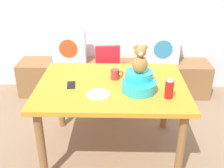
% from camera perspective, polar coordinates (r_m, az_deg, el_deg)
% --- Properties ---
extents(ground_plane, '(8.00, 8.00, 0.00)m').
position_cam_1_polar(ground_plane, '(2.89, -0.05, -13.30)').
color(ground_plane, '#8C7256').
extents(window_bench, '(2.60, 0.44, 0.46)m').
position_cam_1_polar(window_bench, '(3.83, 0.40, 1.33)').
color(window_bench, olive).
rests_on(window_bench, ground_plane).
extents(pillow_floral_left, '(0.44, 0.15, 0.44)m').
position_cam_1_polar(pillow_floral_left, '(3.71, -8.90, 7.60)').
color(pillow_floral_left, silver).
rests_on(pillow_floral_left, window_bench).
extents(pillow_floral_right, '(0.44, 0.15, 0.44)m').
position_cam_1_polar(pillow_floral_right, '(3.70, 10.41, 7.43)').
color(pillow_floral_right, silver).
rests_on(pillow_floral_right, window_bench).
extents(book_stack, '(0.20, 0.14, 0.09)m').
position_cam_1_polar(book_stack, '(3.73, 2.91, 5.14)').
color(book_stack, tan).
rests_on(book_stack, window_bench).
extents(dining_table, '(1.34, 1.00, 0.74)m').
position_cam_1_polar(dining_table, '(2.53, -0.05, -1.91)').
color(dining_table, orange).
rests_on(dining_table, ground_plane).
extents(highchair, '(0.35, 0.48, 0.79)m').
position_cam_1_polar(highchair, '(3.32, -0.74, 2.78)').
color(highchair, red).
rests_on(highchair, ground_plane).
extents(infant_seat_teal, '(0.30, 0.33, 0.16)m').
position_cam_1_polar(infant_seat_teal, '(2.36, 5.62, 0.35)').
color(infant_seat_teal, '#28B7C8').
rests_on(infant_seat_teal, dining_table).
extents(teddy_bear, '(0.13, 0.12, 0.25)m').
position_cam_1_polar(teddy_bear, '(2.28, 5.84, 5.02)').
color(teddy_bear, '#A0783D').
rests_on(teddy_bear, infant_seat_teal).
extents(ketchup_bottle, '(0.07, 0.07, 0.18)m').
position_cam_1_polar(ketchup_bottle, '(2.26, 11.80, -0.84)').
color(ketchup_bottle, red).
rests_on(ketchup_bottle, dining_table).
extents(coffee_mug, '(0.12, 0.08, 0.09)m').
position_cam_1_polar(coffee_mug, '(2.56, 0.70, 2.04)').
color(coffee_mug, '#9E332D').
rests_on(coffee_mug, dining_table).
extents(dinner_plate_near, '(0.20, 0.20, 0.01)m').
position_cam_1_polar(dinner_plate_near, '(2.30, -2.84, -2.13)').
color(dinner_plate_near, white).
rests_on(dinner_plate_near, dining_table).
extents(cell_phone, '(0.09, 0.15, 0.01)m').
position_cam_1_polar(cell_phone, '(2.48, -8.47, -0.20)').
color(cell_phone, black).
rests_on(cell_phone, dining_table).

